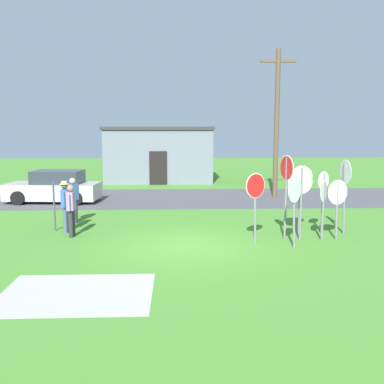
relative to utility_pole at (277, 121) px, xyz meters
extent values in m
plane|color=#47842D|center=(-4.84, -9.35, -3.85)|extent=(80.00, 80.00, 0.00)
cube|color=#4C4C51|center=(-4.84, -0.13, -3.85)|extent=(60.00, 6.40, 0.01)
cube|color=#ADAAA3|center=(-7.21, -12.93, -3.85)|extent=(3.20, 2.40, 0.01)
cube|color=slate|center=(-6.15, 7.02, -2.15)|extent=(6.87, 3.71, 3.41)
cube|color=#383333|center=(-6.15, 7.02, -0.34)|extent=(7.07, 3.91, 0.20)
cube|color=black|center=(-6.15, 5.15, -2.80)|extent=(1.10, 0.08, 2.10)
cylinder|color=brown|center=(0.00, 0.00, -0.18)|extent=(0.24, 0.24, 7.35)
cube|color=brown|center=(0.00, 0.00, 2.90)|extent=(1.80, 0.12, 0.12)
cube|color=#B7B2A3|center=(-10.92, -1.11, -3.33)|extent=(4.42, 2.12, 0.76)
cube|color=#2D333D|center=(-10.67, -1.12, -2.65)|extent=(2.34, 1.69, 0.60)
cylinder|color=black|center=(-12.32, -1.90, -3.53)|extent=(0.65, 0.27, 0.64)
cylinder|color=black|center=(-12.18, -0.11, -3.53)|extent=(0.65, 0.27, 0.64)
cylinder|color=black|center=(-9.66, -2.10, -3.53)|extent=(0.65, 0.27, 0.64)
cylinder|color=black|center=(-9.52, -0.31, -3.53)|extent=(0.65, 0.27, 0.64)
cylinder|color=slate|center=(-1.22, -8.69, -2.71)|extent=(0.09, 0.09, 2.29)
cylinder|color=white|center=(-1.22, -8.69, -1.83)|extent=(0.57, 0.25, 0.62)
cylinder|color=red|center=(-1.21, -8.69, -1.83)|extent=(0.53, 0.24, 0.57)
cylinder|color=slate|center=(-2.69, -8.94, -2.82)|extent=(0.13, 0.15, 2.08)
cylinder|color=white|center=(-2.69, -8.94, -2.09)|extent=(0.66, 0.44, 0.76)
cylinder|color=red|center=(-2.69, -8.95, -2.09)|extent=(0.62, 0.41, 0.71)
cylinder|color=slate|center=(0.44, -7.93, -2.65)|extent=(0.16, 0.08, 2.40)
cylinder|color=white|center=(0.44, -7.93, -1.78)|extent=(0.10, 0.79, 0.79)
cylinder|color=red|center=(0.45, -7.93, -1.78)|extent=(0.09, 0.73, 0.73)
cylinder|color=slate|center=(-1.69, -8.68, -2.56)|extent=(0.09, 0.09, 2.60)
cylinder|color=white|center=(-1.69, -8.68, -1.58)|extent=(0.23, 0.75, 0.77)
cylinder|color=red|center=(-1.70, -8.69, -1.58)|extent=(0.22, 0.69, 0.72)
cylinder|color=slate|center=(-0.24, -7.85, -2.84)|extent=(0.10, 0.10, 2.03)
cylinder|color=white|center=(-0.24, -7.85, -2.09)|extent=(0.50, 0.41, 0.63)
cylinder|color=red|center=(-0.25, -7.85, -2.09)|extent=(0.46, 0.38, 0.59)
cylinder|color=slate|center=(-0.07, -8.67, -2.94)|extent=(0.11, 0.14, 1.83)
cylinder|color=white|center=(-0.07, -8.67, -2.35)|extent=(0.73, 0.32, 0.77)
cylinder|color=red|center=(-0.07, -8.67, -2.35)|extent=(0.68, 0.30, 0.71)
cylinder|color=slate|center=(-0.95, -7.66, -2.82)|extent=(0.08, 0.08, 2.07)
cylinder|color=white|center=(-0.95, -7.66, -2.14)|extent=(0.85, 0.13, 0.85)
cylinder|color=red|center=(-0.95, -7.65, -2.14)|extent=(0.78, 0.12, 0.79)
cylinder|color=slate|center=(-0.55, -8.78, -2.93)|extent=(0.10, 0.10, 1.84)
cylinder|color=white|center=(-0.55, -8.78, -2.30)|extent=(0.40, 0.57, 0.69)
cylinder|color=red|center=(-0.55, -8.77, -2.30)|extent=(0.37, 0.53, 0.64)
cylinder|color=slate|center=(-1.67, -9.56, -2.82)|extent=(0.16, 0.16, 2.07)
cylinder|color=white|center=(-1.67, -9.56, -2.12)|extent=(0.57, 0.63, 0.80)
cylinder|color=red|center=(-1.68, -9.55, -2.12)|extent=(0.53, 0.58, 0.74)
cylinder|color=#4C5670|center=(-8.81, -7.25, -3.41)|extent=(0.14, 0.14, 0.88)
cylinder|color=#4C5670|center=(-8.79, -7.46, -3.41)|extent=(0.14, 0.14, 0.88)
cube|color=#3860B7|center=(-8.80, -7.35, -2.68)|extent=(0.26, 0.38, 0.58)
cylinder|color=#3860B7|center=(-8.82, -7.12, -2.70)|extent=(0.09, 0.09, 0.52)
cylinder|color=#3860B7|center=(-8.77, -7.59, -2.70)|extent=(0.09, 0.09, 0.52)
sphere|color=brown|center=(-8.80, -7.35, -2.27)|extent=(0.21, 0.21, 0.21)
cylinder|color=beige|center=(-8.80, -7.35, -2.21)|extent=(0.31, 0.31, 0.02)
cylinder|color=beige|center=(-8.80, -7.35, -2.16)|extent=(0.19, 0.19, 0.09)
cylinder|color=#2D2D33|center=(-8.44, -7.87, -3.41)|extent=(0.14, 0.14, 0.88)
cylinder|color=#2D2D33|center=(-8.46, -8.09, -3.41)|extent=(0.14, 0.14, 0.88)
cube|color=#9E7AB2|center=(-8.45, -7.98, -2.68)|extent=(0.25, 0.37, 0.58)
cylinder|color=#9E7AB2|center=(-8.43, -7.74, -2.70)|extent=(0.09, 0.09, 0.52)
cylinder|color=#9E7AB2|center=(-8.46, -8.22, -2.70)|extent=(0.09, 0.09, 0.52)
sphere|color=#9E7051|center=(-8.45, -7.98, -2.27)|extent=(0.21, 0.21, 0.21)
cylinder|color=#2D2D33|center=(-8.78, -5.91, -3.41)|extent=(0.14, 0.14, 0.88)
cylinder|color=#2D2D33|center=(-8.91, -6.09, -3.41)|extent=(0.14, 0.14, 0.88)
cube|color=#3860B7|center=(-8.85, -6.00, -2.68)|extent=(0.39, 0.42, 0.58)
cylinder|color=#3860B7|center=(-8.71, -5.80, -2.70)|extent=(0.09, 0.09, 0.52)
cylinder|color=#3860B7|center=(-8.98, -6.20, -2.70)|extent=(0.09, 0.09, 0.52)
sphere|color=beige|center=(-8.85, -6.00, -2.27)|extent=(0.21, 0.21, 0.21)
cube|color=#232328|center=(-8.99, -5.90, -2.66)|extent=(0.26, 0.29, 0.40)
cylinder|color=#4C4C51|center=(-9.22, -7.13, -3.00)|extent=(0.06, 0.06, 1.70)
cube|color=#1E389E|center=(-9.22, -7.13, -2.45)|extent=(0.22, 0.57, 0.60)
camera|label=1|loc=(-5.12, -21.75, -0.42)|focal=40.45mm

